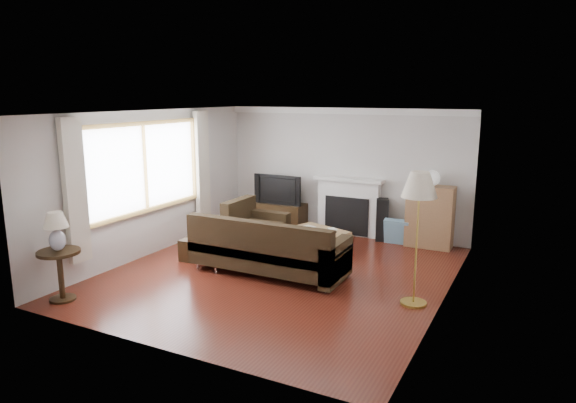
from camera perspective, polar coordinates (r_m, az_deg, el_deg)
The scene contains 17 objects.
room at distance 7.81m, azimuth -1.00°, elevation 0.67°, with size 5.10×5.60×2.54m.
window at distance 9.00m, azimuth -15.56°, elevation 3.68°, with size 0.12×2.74×1.54m, color olive.
curtain_near at distance 7.95m, azimuth -22.60°, elevation 1.06°, with size 0.10×0.35×2.10m, color beige.
curtain_far at distance 10.15m, azimuth -9.52°, elevation 3.99°, with size 0.10×0.35×2.10m, color beige.
fireplace at distance 10.25m, azimuth 6.70°, elevation -0.55°, with size 1.40×0.26×1.15m, color white.
tv_stand at distance 10.75m, azimuth -0.88°, elevation -1.56°, with size 1.07×0.48×0.53m, color black.
television at distance 10.63m, azimuth -0.89°, elevation 1.43°, with size 1.06×0.14×0.61m, color black.
speaker_left at distance 10.65m, azimuth 0.38°, elevation -0.66°, with size 0.25×0.30×0.91m, color black.
speaker_right at distance 9.98m, azimuth 10.39°, elevation -1.99°, with size 0.23×0.27×0.81m, color black.
bookshelf at distance 9.71m, azimuth 15.48°, elevation -1.63°, with size 0.83×0.39×1.14m, color olive.
globe_lamp at distance 9.58m, azimuth 15.72°, elevation 2.50°, with size 0.28×0.28×0.28m, color white.
sectional_sofa at distance 8.03m, azimuth -2.15°, elevation -5.07°, with size 2.64×1.93×0.85m, color black.
coffee_table at distance 9.23m, azimuth 3.56°, elevation -4.29°, with size 1.02×0.56×0.40m, color olive.
footstool at distance 8.88m, azimuth -10.19°, elevation -5.23°, with size 0.43×0.43×0.37m, color black.
floor_lamp at distance 6.93m, azimuth 14.11°, elevation -4.14°, with size 0.46×0.46×1.80m, color #A68D39.
side_table at distance 7.68m, azimuth -23.93°, elevation -7.52°, with size 0.56×0.56×0.70m, color black.
table_lamp at distance 7.50m, azimuth -24.33°, elevation -3.07°, with size 0.33×0.33×0.53m, color silver.
Camera 1 is at (3.60, -6.76, 2.77)m, focal length 32.00 mm.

